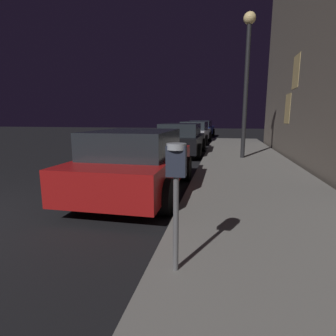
{
  "coord_description": "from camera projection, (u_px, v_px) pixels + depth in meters",
  "views": [
    {
      "loc": [
        4.73,
        -2.58,
        1.71
      ],
      "look_at": [
        4.0,
        0.95,
        1.02
      ],
      "focal_mm": 28.3,
      "sensor_mm": 36.0,
      "label": 1
    }
  ],
  "objects": [
    {
      "name": "car_silver",
      "position": [
        194.0,
        132.0,
        17.83
      ],
      "size": [
        2.15,
        4.61,
        1.43
      ],
      "color": "#B7B7BF",
      "rests_on": "ground"
    },
    {
      "name": "street_lamp",
      "position": [
        247.0,
        64.0,
        9.76
      ],
      "size": [
        0.44,
        0.44,
        5.27
      ],
      "color": "black",
      "rests_on": "sidewalk"
    },
    {
      "name": "sidewalk",
      "position": [
        306.0,
        285.0,
        2.62
      ],
      "size": [
        3.2,
        36.0,
        0.15
      ],
      "primitive_type": "cube",
      "color": "slate",
      "rests_on": "ground"
    },
    {
      "name": "car_blue",
      "position": [
        201.0,
        129.0,
        23.09
      ],
      "size": [
        2.28,
        4.67,
        1.43
      ],
      "color": "navy",
      "rests_on": "ground"
    },
    {
      "name": "parking_meter",
      "position": [
        176.0,
        176.0,
        2.57
      ],
      "size": [
        0.19,
        0.19,
        1.32
      ],
      "color": "#59595B",
      "rests_on": "sidewalk"
    },
    {
      "name": "car_black",
      "position": [
        181.0,
        139.0,
        12.2
      ],
      "size": [
        2.08,
        4.33,
        1.43
      ],
      "color": "black",
      "rests_on": "ground"
    },
    {
      "name": "car_red",
      "position": [
        137.0,
        162.0,
        5.99
      ],
      "size": [
        2.1,
        4.26,
        1.43
      ],
      "color": "maroon",
      "rests_on": "ground"
    }
  ]
}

